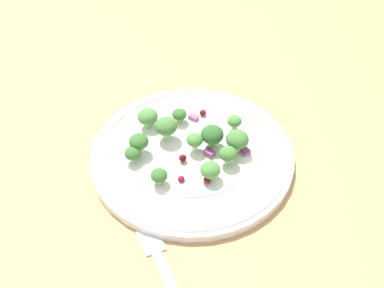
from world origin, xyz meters
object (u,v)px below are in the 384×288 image
broccoli_floret_2 (179,115)px  fork (171,286)px  plate (192,154)px  broccoli_floret_1 (211,134)px  broccoli_floret_0 (159,176)px

broccoli_floret_2 → fork: (-22.95, 8.80, -2.45)cm
plate → fork: bearing=153.4°
broccoli_floret_1 → broccoli_floret_2: (5.71, 2.48, -0.70)cm
broccoli_floret_1 → fork: (-17.24, 11.28, -3.14)cm
plate → broccoli_floret_2: 6.27cm
broccoli_floret_0 → fork: size_ratio=0.11×
broccoli_floret_1 → broccoli_floret_2: broccoli_floret_1 is taller
plate → broccoli_floret_1: bearing=-84.3°
broccoli_floret_1 → broccoli_floret_0: bearing=116.0°
plate → broccoli_floret_1: (0.28, -2.80, 2.53)cm
plate → broccoli_floret_0: (-3.84, 5.65, 1.90)cm
broccoli_floret_2 → fork: broccoli_floret_2 is taller
plate → broccoli_floret_2: size_ratio=13.03×
plate → broccoli_floret_1: size_ratio=8.87×
plate → broccoli_floret_1: broccoli_floret_1 is taller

